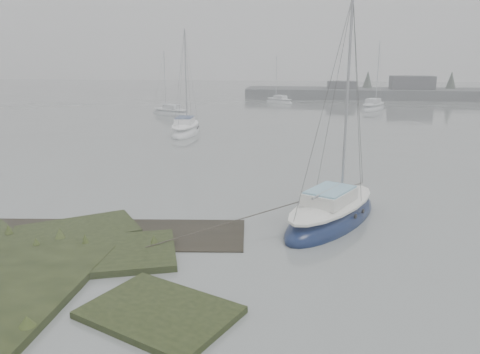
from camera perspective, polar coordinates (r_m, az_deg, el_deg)
The scene contains 7 objects.
ground at distance 40.98m, azimuth 1.78°, elevation 5.96°, with size 160.00×160.00×0.00m, color slate.
far_shoreline at distance 76.05m, azimuth 25.06°, elevation 9.25°, with size 60.00×8.00×4.15m.
sailboat_main at distance 18.09m, azimuth 11.12°, elevation -4.61°, with size 4.84×6.49×8.86m.
sailboat_white at distance 38.38m, azimuth -6.66°, elevation 5.70°, with size 2.41×6.38×8.86m.
sailboat_far_a at distance 50.76m, azimuth -8.44°, elevation 7.73°, with size 5.26×3.92×7.17m.
sailboat_far_b at distance 57.34m, azimuth 15.94°, elevation 8.15°, with size 4.36×6.23×8.43m.
sailboat_far_c at distance 63.36m, azimuth 4.79°, elevation 9.16°, with size 4.51×4.45×6.73m.
Camera 1 is at (3.68, -10.35, 6.13)m, focal length 35.00 mm.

